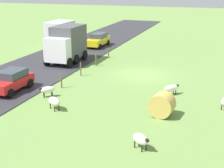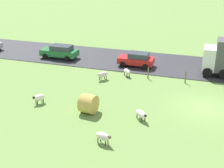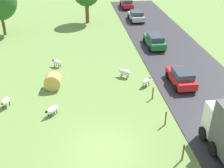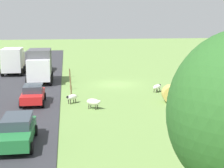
# 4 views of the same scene
# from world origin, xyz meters

# --- Properties ---
(ground_plane) EXTENTS (160.00, 160.00, 0.00)m
(ground_plane) POSITION_xyz_m (0.00, 0.00, 0.00)
(ground_plane) COLOR #6B8E47
(road_strip) EXTENTS (8.00, 80.00, 0.06)m
(road_strip) POSITION_xyz_m (9.95, 0.00, 0.03)
(road_strip) COLOR #2D2D33
(road_strip) RESTS_ON ground_plane
(sheep_0) EXTENTS (1.09, 0.97, 0.81)m
(sheep_0) POSITION_xyz_m (-3.31, 13.05, 0.54)
(sheep_0) COLOR white
(sheep_0) RESTS_ON ground_plane
(sheep_1) EXTENTS (1.10, 1.04, 0.78)m
(sheep_1) POSITION_xyz_m (4.95, 7.83, 0.54)
(sheep_1) COLOR white
(sheep_1) RESTS_ON ground_plane
(sheep_2) EXTENTS (1.19, 1.20, 0.75)m
(sheep_2) POSITION_xyz_m (-3.42, 4.44, 0.50)
(sheep_2) COLOR white
(sheep_2) RESTS_ON ground_plane
(sheep_3) EXTENTS (0.79, 1.23, 0.81)m
(sheep_3) POSITION_xyz_m (-7.23, 6.08, 0.55)
(sheep_3) COLOR silver
(sheep_3) RESTS_ON ground_plane
(sheep_4) EXTENTS (1.27, 1.12, 0.85)m
(sheep_4) POSITION_xyz_m (3.28, 9.84, 0.57)
(sheep_4) COLOR silver
(sheep_4) RESTS_ON ground_plane
(sheep_5) EXTENTS (0.61, 1.15, 0.79)m
(sheep_5) POSITION_xyz_m (-11.35, -5.93, 0.52)
(sheep_5) COLOR silver
(sheep_5) RESTS_ON ground_plane
(sheep_7) EXTENTS (0.75, 1.16, 0.79)m
(sheep_7) POSITION_xyz_m (-11.19, -0.58, 0.53)
(sheep_7) COLOR white
(sheep_7) RESTS_ON ground_plane
(hay_bale_0) EXTENTS (1.62, 1.31, 1.49)m
(hay_bale_0) POSITION_xyz_m (-3.50, 8.59, 0.75)
(hay_bale_0) COLOR tan
(hay_bale_0) RESTS_ON ground_plane
(fence_post_0) EXTENTS (0.12, 0.12, 1.04)m
(fence_post_0) POSITION_xyz_m (4.97, -5.24, 0.52)
(fence_post_0) COLOR brown
(fence_post_0) RESTS_ON ground_plane
(fence_post_1) EXTENTS (0.12, 0.12, 1.29)m
(fence_post_1) POSITION_xyz_m (4.97, -1.61, 0.64)
(fence_post_1) COLOR brown
(fence_post_1) RESTS_ON ground_plane
(fence_post_2) EXTENTS (0.12, 0.12, 1.21)m
(fence_post_2) POSITION_xyz_m (4.97, 2.02, 0.60)
(fence_post_2) COLOR brown
(fence_post_2) RESTS_ON ground_plane
(fence_post_3) EXTENTS (0.12, 0.12, 1.15)m
(fence_post_3) POSITION_xyz_m (4.97, 5.65, 0.58)
(fence_post_3) COLOR brown
(fence_post_3) RESTS_ON ground_plane
(truck_0) EXTENTS (2.72, 4.95, 3.67)m
(truck_0) POSITION_xyz_m (8.26, -1.93, 1.98)
(truck_0) COLOR white
(truck_0) RESTS_ON road_strip
(truck_1) EXTENTS (2.64, 4.91, 3.34)m
(truck_1) POSITION_xyz_m (12.03, -8.17, 1.84)
(truck_1) COLOR white
(truck_1) RESTS_ON road_strip
(car_0) EXTENTS (2.01, 4.41, 1.59)m
(car_0) POSITION_xyz_m (8.21, 16.98, 0.89)
(car_0) COLOR #237238
(car_0) RESTS_ON road_strip
(car_1) EXTENTS (1.93, 4.57, 1.63)m
(car_1) POSITION_xyz_m (8.36, -10.80, 0.91)
(car_1) COLOR yellow
(car_1) RESTS_ON road_strip
(car_4) EXTENTS (1.97, 3.86, 1.55)m
(car_4) POSITION_xyz_m (8.18, 7.61, 0.86)
(car_4) COLOR red
(car_4) RESTS_ON road_strip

